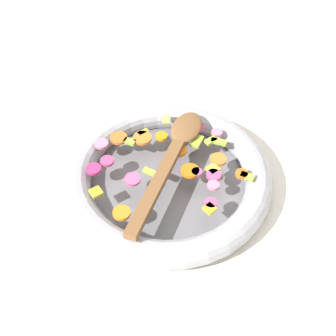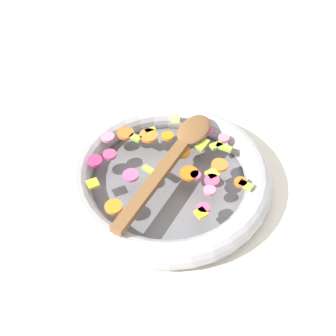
% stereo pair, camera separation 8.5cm
% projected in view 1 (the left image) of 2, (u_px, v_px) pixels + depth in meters
% --- Properties ---
extents(ground_plane, '(4.00, 4.00, 0.00)m').
position_uv_depth(ground_plane, '(168.00, 185.00, 0.89)').
color(ground_plane, silver).
extents(skillet, '(0.39, 0.39, 0.05)m').
position_uv_depth(skillet, '(168.00, 178.00, 0.88)').
color(skillet, slate).
rests_on(skillet, ground_plane).
extents(chopped_vegetables, '(0.31, 0.27, 0.01)m').
position_uv_depth(chopped_vegetables, '(169.00, 158.00, 0.87)').
color(chopped_vegetables, orange).
rests_on(chopped_vegetables, skillet).
extents(wooden_spoon, '(0.08, 0.32, 0.01)m').
position_uv_depth(wooden_spoon, '(172.00, 155.00, 0.86)').
color(wooden_spoon, brown).
rests_on(wooden_spoon, chopped_vegetables).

